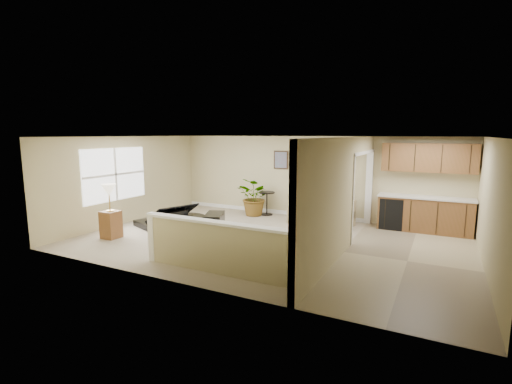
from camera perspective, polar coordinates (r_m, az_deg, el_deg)
The scene contains 20 objects.
floor at distance 9.04m, azimuth 1.80°, elevation -7.57°, with size 9.00×9.00×0.00m, color tan.
back_wall at distance 11.53m, azimuth 8.23°, elevation 2.28°, with size 9.00×0.04×2.50m, color #C6B987.
front_wall at distance 6.23m, azimuth -10.04°, elevation -3.42°, with size 9.00×0.04×2.50m, color #C6B987.
left_wall at distance 11.42m, azimuth -19.04°, elevation 1.82°, with size 0.04×6.00×2.50m, color #C6B987.
right_wall at distance 7.99m, azimuth 32.46°, elevation -1.97°, with size 0.04×6.00×2.50m, color #C6B987.
ceiling at distance 8.67m, azimuth 1.88°, elevation 8.48°, with size 9.00×6.00×0.04m, color silver.
kitchen_vinyl at distance 8.27m, azimuth 22.25°, elevation -9.82°, with size 2.70×6.00×0.01m, color tan.
interior_partition at distance 8.42m, azimuth 13.73°, elevation -0.54°, with size 0.18×5.99×2.50m.
pony_half_wall at distance 6.93m, azimuth -5.85°, elevation -8.32°, with size 3.42×0.22×1.00m.
left_window at distance 11.05m, azimuth -20.90°, elevation 2.54°, with size 0.05×2.15×1.45m, color white.
wall_art_left at distance 11.80m, azimuth 3.86°, elevation 4.94°, with size 0.48×0.04×0.58m.
wall_mirror at distance 11.36m, azimuth 9.68°, elevation 4.94°, with size 0.55×0.04×0.55m.
kitchen_cabinets at distance 10.72m, azimuth 24.04°, elevation -0.96°, with size 2.36×0.65×2.33m.
piano at distance 10.68m, azimuth -13.15°, elevation -1.82°, with size 2.19×2.16×1.48m.
piano_bench at distance 9.59m, azimuth -6.41°, elevation -4.93°, with size 0.42×0.83×0.56m, color black.
loveseat at distance 10.77m, azimuth 10.04°, elevation -2.99°, with size 1.87×1.27×0.97m.
accent_table at distance 11.80m, azimuth 1.68°, elevation -1.28°, with size 0.51×0.51×0.74m.
palm_plant at distance 11.67m, azimuth -0.10°, elevation -0.83°, with size 1.36×1.28×1.20m.
small_plant at distance 10.46m, azimuth 13.03°, elevation -4.19°, with size 0.37×0.37×0.55m.
lamp_stand at distance 9.86m, azimuth -21.49°, elevation -3.37°, with size 0.40×0.40×1.35m.
Camera 1 is at (3.70, -7.84, 2.57)m, focal length 26.00 mm.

